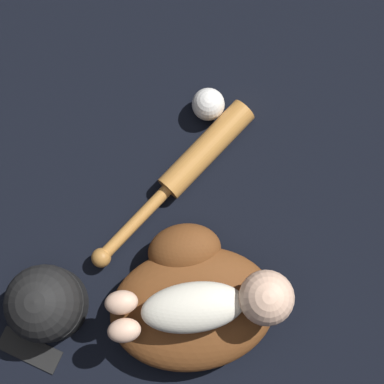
{
  "coord_description": "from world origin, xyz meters",
  "views": [
    {
      "loc": [
        0.02,
        -0.03,
        1.4
      ],
      "look_at": [
        -0.04,
        0.23,
        0.08
      ],
      "focal_mm": 60.0,
      "sensor_mm": 36.0,
      "label": 1
    }
  ],
  "objects_px": {
    "baseball_glove": "(191,298)",
    "baseball_cap": "(45,304)",
    "baseball_bat": "(190,166)",
    "baby_figure": "(216,304)",
    "baseball": "(208,104)"
  },
  "relations": [
    {
      "from": "baseball_glove",
      "to": "baseball_cap",
      "type": "relative_size",
      "value": 1.88
    },
    {
      "from": "baseball_bat",
      "to": "baseball_glove",
      "type": "bearing_deg",
      "value": -76.27
    },
    {
      "from": "baby_figure",
      "to": "baseball_cap",
      "type": "bearing_deg",
      "value": -167.37
    },
    {
      "from": "baseball_glove",
      "to": "baseball",
      "type": "distance_m",
      "value": 0.43
    },
    {
      "from": "baseball_glove",
      "to": "baby_figure",
      "type": "relative_size",
      "value": 1.14
    },
    {
      "from": "baseball_bat",
      "to": "baseball",
      "type": "bearing_deg",
      "value": 86.84
    },
    {
      "from": "baseball",
      "to": "baseball_cap",
      "type": "xyz_separation_m",
      "value": [
        -0.23,
        -0.51,
        0.03
      ]
    },
    {
      "from": "baseball_glove",
      "to": "baseball_cap",
      "type": "bearing_deg",
      "value": -164.69
    },
    {
      "from": "baseball_bat",
      "to": "baseball",
      "type": "height_order",
      "value": "baseball"
    },
    {
      "from": "baseball",
      "to": "baseball_cap",
      "type": "bearing_deg",
      "value": -114.48
    },
    {
      "from": "baby_figure",
      "to": "baseball",
      "type": "xyz_separation_m",
      "value": [
        -0.11,
        0.43,
        -0.11
      ]
    },
    {
      "from": "baseball_cap",
      "to": "baseball_glove",
      "type": "bearing_deg",
      "value": 15.31
    },
    {
      "from": "baby_figure",
      "to": "baseball_bat",
      "type": "distance_m",
      "value": 0.33
    },
    {
      "from": "baseball_glove",
      "to": "baseball_cap",
      "type": "xyz_separation_m",
      "value": [
        -0.29,
        -0.08,
        0.01
      ]
    },
    {
      "from": "baseball_bat",
      "to": "baseball_cap",
      "type": "bearing_deg",
      "value": -121.66
    }
  ]
}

